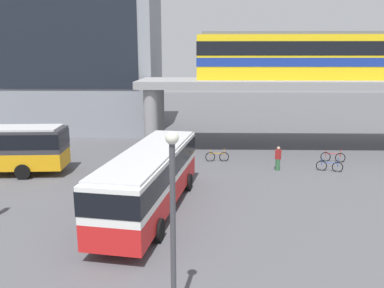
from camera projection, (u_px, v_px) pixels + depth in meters
ground_plane at (165, 164)px, 28.36m from camera, size 120.00×120.00×0.00m
station_building at (47, 47)px, 41.11m from camera, size 23.47×10.65×17.66m
elevated_platform at (316, 89)px, 32.53m from camera, size 29.83×7.25×5.89m
train at (310, 56)px, 31.94m from camera, size 18.82×2.96×3.84m
bus_main at (151, 174)px, 19.27m from camera, size 4.27×11.30×3.22m
bicycle_orange at (217, 157)px, 29.16m from camera, size 1.79×0.14×1.04m
bicycle_blue at (329, 166)px, 26.60m from camera, size 1.73×0.58×1.04m
bicycle_red at (333, 157)px, 29.04m from camera, size 1.76×0.47×1.04m
pedestrian_waiting_near_stop at (278, 159)px, 26.74m from camera, size 0.46×0.37×1.69m
lamp_post at (173, 215)px, 10.58m from camera, size 0.36×0.36×5.80m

